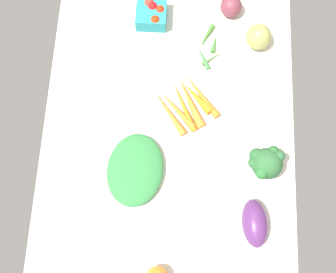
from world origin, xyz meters
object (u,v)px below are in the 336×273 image
Objects in this scene: broccoli_head at (266,163)px; eggplant at (255,223)px; red_onion_near_basket at (231,6)px; okra_pile at (208,47)px; carrot_bunch at (187,103)px; berry_basket at (152,14)px; leafy_greens_clump at (135,170)px; heirloom_tomato_green at (259,37)px.

eggplant is at bearing 171.59° from broccoli_head.
red_onion_near_basket reaches higher than okra_pile.
okra_pile is (19.70, -5.96, -0.49)cm from carrot_bunch.
carrot_bunch is 40.60cm from eggplant.
carrot_bunch is 2.97× the size of red_onion_near_basket.
carrot_bunch is 35.58cm from red_onion_near_basket.
carrot_bunch is at bearing -156.86° from berry_basket.
leafy_greens_clump is at bearing 153.79° from okra_pile.
leafy_greens_clump is at bearing 146.34° from carrot_bunch.
heirloom_tomato_green is at bearing 1.42° from broccoli_head.
red_onion_near_basket is at bearing 10.58° from broccoli_head.
eggplant is (-57.52, 1.42, -0.47)cm from heirloom_tomato_green.
red_onion_near_basket is 52.88cm from broccoli_head.
heirloom_tomato_green is 0.83× the size of berry_basket.
berry_basket is (7.10, 34.02, -0.93)cm from heirloom_tomato_green.
red_onion_near_basket is at bearing -26.97° from okra_pile.
eggplant is 0.83× the size of okra_pile.
red_onion_near_basket is at bearing -81.61° from berry_basket.
heirloom_tomato_green reaches higher than eggplant.
broccoli_head reaches higher than red_onion_near_basket.
carrot_bunch is at bearing -33.66° from leafy_greens_clump.
broccoli_head is at bearing -143.95° from berry_basket.
red_onion_near_basket is (68.36, 7.26, -0.03)cm from eggplant.
heirloom_tomato_green is 56.65cm from leafy_greens_clump.
carrot_bunch is at bearing -156.32° from eggplant.
berry_basket is 0.44× the size of leafy_greens_clump.
heirloom_tomato_green is at bearing -80.52° from okra_pile.
berry_basket is (29.39, 12.56, 1.83)cm from carrot_bunch.
red_onion_near_basket is (10.83, 8.68, -0.50)cm from heirloom_tomato_green.
broccoli_head is at bearing 165.64° from eggplant.
carrot_bunch is 2.17× the size of berry_basket.
leafy_greens_clump is (-50.95, 1.80, -0.97)cm from berry_basket.
red_onion_near_basket is (3.74, -25.34, 0.43)cm from berry_basket.
carrot_bunch reaches higher than okra_pile.
okra_pile is (-9.69, -18.51, -2.32)cm from berry_basket.
red_onion_near_basket is 15.31cm from okra_pile.
broccoli_head is (-18.74, -22.48, 5.76)cm from carrot_bunch.
berry_basket is 0.72× the size of eggplant.
broccoli_head is at bearing -85.63° from leafy_greens_clump.
okra_pile is at bearing -117.62° from berry_basket.
broccoli_head is 0.52× the size of leafy_greens_clump.
carrot_bunch is 25.91cm from leafy_greens_clump.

